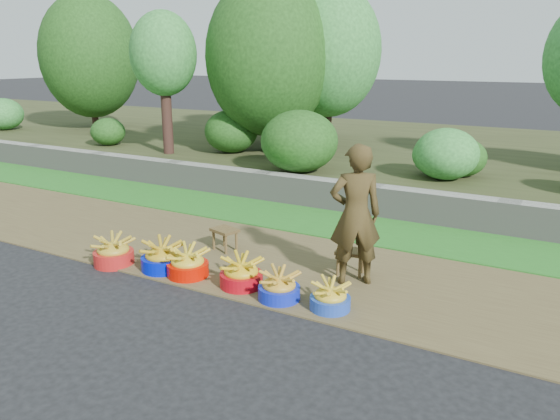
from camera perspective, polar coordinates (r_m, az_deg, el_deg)
The scene contains 15 objects.
ground_plane at distance 6.29m, azimuth -3.61°, elevation -9.78°, with size 120.00×120.00×0.00m, color black.
dirt_shoulder at distance 7.27m, azimuth 1.76°, elevation -6.01°, with size 80.00×2.50×0.02m, color brown.
grass_verge at distance 8.99m, azimuth 7.70°, elevation -1.77°, with size 80.00×1.50×0.04m, color #257221.
retaining_wall at distance 9.68m, azimuth 9.64°, elevation 1.00°, with size 80.00×0.35×0.55m, color gray.
earth_bank at distance 14.30m, azimuth 16.41°, elevation 5.24°, with size 80.00×10.00×0.50m, color #353B1D.
vegetation at distance 12.07m, azimuth 16.64°, elevation 14.62°, with size 30.12×6.70×4.40m.
basin_a at distance 7.66m, azimuth -17.01°, elevation -4.23°, with size 0.53×0.53×0.40m.
basin_b at distance 7.29m, azimuth -12.19°, elevation -4.87°, with size 0.55×0.55×0.41m.
basin_c at distance 7.03m, azimuth -9.62°, elevation -5.58°, with size 0.53×0.53×0.39m.
basin_d at distance 6.64m, azimuth -4.07°, elevation -6.69°, with size 0.52×0.52×0.39m.
basin_e at distance 6.29m, azimuth -0.10°, elevation -8.10°, with size 0.48×0.48×0.36m.
basin_f at distance 6.09m, azimuth 5.27°, elevation -9.13°, with size 0.45×0.45×0.34m.
stool_left at distance 7.83m, azimuth -5.79°, elevation -2.42°, with size 0.43×0.37×0.32m.
stool_right at distance 7.00m, azimuth 7.42°, elevation -4.68°, with size 0.41×0.34×0.32m.
vendor_woman at distance 6.57m, azimuth 7.89°, elevation -0.51°, with size 0.63×0.41×1.72m, color black.
Camera 1 is at (3.12, -4.74, 2.71)m, focal length 35.00 mm.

